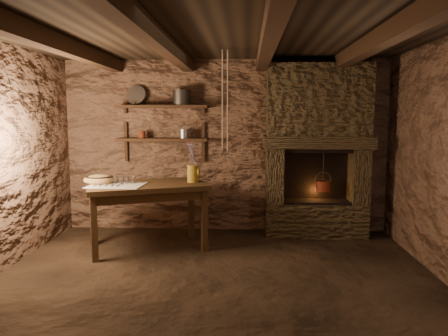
# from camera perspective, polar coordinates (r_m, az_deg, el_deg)

# --- Properties ---
(floor) EXTENTS (4.50, 4.50, 0.00)m
(floor) POSITION_cam_1_polar(r_m,az_deg,el_deg) (4.45, -1.23, -14.61)
(floor) COLOR black
(floor) RESTS_ON ground
(back_wall) EXTENTS (4.50, 0.04, 2.40)m
(back_wall) POSITION_cam_1_polar(r_m,az_deg,el_deg) (6.15, 0.11, 2.87)
(back_wall) COLOR #4F3325
(back_wall) RESTS_ON floor
(front_wall) EXTENTS (4.50, 0.04, 2.40)m
(front_wall) POSITION_cam_1_polar(r_m,az_deg,el_deg) (2.20, -5.18, -4.48)
(front_wall) COLOR #4F3325
(front_wall) RESTS_ON floor
(ceiling) EXTENTS (4.50, 4.00, 0.04)m
(ceiling) POSITION_cam_1_polar(r_m,az_deg,el_deg) (4.21, -1.32, 17.40)
(ceiling) COLOR black
(ceiling) RESTS_ON back_wall
(beam_far_left) EXTENTS (0.14, 3.95, 0.16)m
(beam_far_left) POSITION_cam_1_polar(r_m,az_deg,el_deg) (4.56, -21.17, 15.00)
(beam_far_left) COLOR black
(beam_far_left) RESTS_ON ceiling
(beam_mid_left) EXTENTS (0.14, 3.95, 0.16)m
(beam_mid_left) POSITION_cam_1_polar(r_m,az_deg,el_deg) (4.26, -8.31, 15.98)
(beam_mid_left) COLOR black
(beam_mid_left) RESTS_ON ceiling
(beam_mid_right) EXTENTS (0.14, 3.95, 0.16)m
(beam_mid_right) POSITION_cam_1_polar(r_m,az_deg,el_deg) (4.19, 5.80, 16.18)
(beam_mid_right) COLOR black
(beam_mid_right) RESTS_ON ceiling
(beam_far_right) EXTENTS (0.14, 3.95, 0.16)m
(beam_far_right) POSITION_cam_1_polar(r_m,az_deg,el_deg) (4.35, 19.58, 15.48)
(beam_far_right) COLOR black
(beam_far_right) RESTS_ON ceiling
(shelf_lower) EXTENTS (1.25, 0.30, 0.04)m
(shelf_lower) POSITION_cam_1_polar(r_m,az_deg,el_deg) (6.09, -7.99, 3.71)
(shelf_lower) COLOR black
(shelf_lower) RESTS_ON back_wall
(shelf_upper) EXTENTS (1.25, 0.30, 0.04)m
(shelf_upper) POSITION_cam_1_polar(r_m,az_deg,el_deg) (6.08, -8.06, 7.94)
(shelf_upper) COLOR black
(shelf_upper) RESTS_ON back_wall
(hearth) EXTENTS (1.43, 0.51, 2.30)m
(hearth) POSITION_cam_1_polar(r_m,az_deg,el_deg) (5.99, 12.05, 2.86)
(hearth) COLOR #34291A
(hearth) RESTS_ON floor
(work_table) EXTENTS (1.61, 1.26, 0.81)m
(work_table) POSITION_cam_1_polar(r_m,az_deg,el_deg) (5.46, -9.98, -5.88)
(work_table) COLOR #322111
(work_table) RESTS_ON floor
(linen_cloth) EXTENTS (0.65, 0.53, 0.01)m
(linen_cloth) POSITION_cam_1_polar(r_m,az_deg,el_deg) (5.32, -13.82, -2.19)
(linen_cloth) COLOR beige
(linen_cloth) RESTS_ON work_table
(pewter_cutlery_row) EXTENTS (0.54, 0.23, 0.01)m
(pewter_cutlery_row) POSITION_cam_1_polar(r_m,az_deg,el_deg) (5.30, -13.89, -2.11)
(pewter_cutlery_row) COLOR gray
(pewter_cutlery_row) RESTS_ON linen_cloth
(drinking_glasses) EXTENTS (0.20, 0.06, 0.08)m
(drinking_glasses) POSITION_cam_1_polar(r_m,az_deg,el_deg) (5.42, -13.26, -1.52)
(drinking_glasses) COLOR silver
(drinking_glasses) RESTS_ON linen_cloth
(stoneware_jug) EXTENTS (0.17, 0.17, 0.49)m
(stoneware_jug) POSITION_cam_1_polar(r_m,az_deg,el_deg) (5.41, -4.07, 0.36)
(stoneware_jug) COLOR #A47F1F
(stoneware_jug) RESTS_ON work_table
(wooden_bowl) EXTENTS (0.48, 0.48, 0.13)m
(wooden_bowl) POSITION_cam_1_polar(r_m,az_deg,el_deg) (5.53, -15.99, -1.50)
(wooden_bowl) COLOR #9E7844
(wooden_bowl) RESTS_ON work_table
(iron_stockpot) EXTENTS (0.27, 0.27, 0.18)m
(iron_stockpot) POSITION_cam_1_polar(r_m,az_deg,el_deg) (6.04, -5.54, 9.05)
(iron_stockpot) COLOR #2C2927
(iron_stockpot) RESTS_ON shelf_upper
(tin_pan) EXTENTS (0.30, 0.18, 0.28)m
(tin_pan) POSITION_cam_1_polar(r_m,az_deg,el_deg) (6.27, -11.39, 9.31)
(tin_pan) COLOR gray
(tin_pan) RESTS_ON shelf_upper
(small_kettle) EXTENTS (0.20, 0.17, 0.19)m
(small_kettle) POSITION_cam_1_polar(r_m,az_deg,el_deg) (6.04, -5.22, 4.50)
(small_kettle) COLOR gray
(small_kettle) RESTS_ON shelf_lower
(rusty_tin) EXTENTS (0.12, 0.12, 0.10)m
(rusty_tin) POSITION_cam_1_polar(r_m,az_deg,el_deg) (6.15, -10.69, 4.32)
(rusty_tin) COLOR #5D2512
(rusty_tin) RESTS_ON shelf_lower
(red_pot) EXTENTS (0.26, 0.26, 0.54)m
(red_pot) POSITION_cam_1_polar(r_m,az_deg,el_deg) (6.01, 12.80, -2.20)
(red_pot) COLOR maroon
(red_pot) RESTS_ON hearth
(hanging_ropes) EXTENTS (0.08, 0.08, 1.20)m
(hanging_ropes) POSITION_cam_1_polar(r_m,az_deg,el_deg) (5.19, 0.14, 8.76)
(hanging_ropes) COLOR tan
(hanging_ropes) RESTS_ON ceiling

